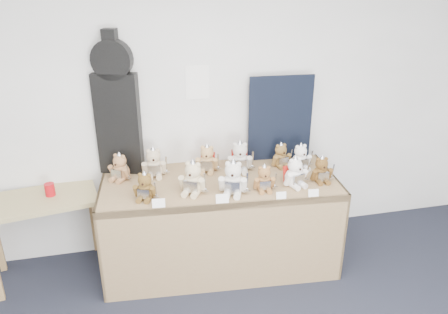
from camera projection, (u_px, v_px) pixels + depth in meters
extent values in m
plane|color=silver|center=(187.00, 109.00, 3.88)|extent=(6.00, 0.00, 6.00)
cube|color=white|center=(197.00, 82.00, 3.81)|extent=(0.21, 0.00, 0.30)
cube|color=olive|center=(220.00, 183.00, 3.75)|extent=(2.08, 1.00, 0.06)
cube|color=olive|center=(227.00, 249.00, 3.53)|extent=(2.01, 0.19, 0.84)
cube|color=olive|center=(106.00, 231.00, 3.77)|extent=(0.09, 0.84, 0.84)
cube|color=olive|center=(327.00, 214.00, 4.03)|extent=(0.09, 0.84, 0.84)
cube|color=#9A8653|center=(40.00, 200.00, 3.63)|extent=(0.97, 0.65, 0.04)
cube|color=#996F42|center=(99.00, 241.00, 3.74)|extent=(0.06, 0.06, 0.71)
cube|color=#996F42|center=(93.00, 217.00, 4.10)|extent=(0.06, 0.06, 0.71)
cube|color=black|center=(119.00, 124.00, 3.72)|extent=(0.39, 0.22, 0.88)
cylinder|color=black|center=(112.00, 60.00, 3.50)|extent=(0.35, 0.20, 0.33)
cube|color=black|center=(110.00, 43.00, 3.45)|extent=(0.13, 0.13, 0.22)
cube|color=black|center=(280.00, 118.00, 4.00)|extent=(0.60, 0.05, 0.80)
cylinder|color=#B70C15|center=(50.00, 190.00, 3.64)|extent=(0.08, 0.08, 0.11)
ellipsoid|color=brown|center=(146.00, 191.00, 3.41)|extent=(0.18, 0.17, 0.15)
sphere|color=brown|center=(145.00, 180.00, 3.37)|extent=(0.11, 0.11, 0.11)
cylinder|color=brown|center=(143.00, 184.00, 3.33)|extent=(0.05, 0.04, 0.04)
sphere|color=black|center=(142.00, 184.00, 3.32)|extent=(0.02, 0.02, 0.02)
sphere|color=brown|center=(140.00, 175.00, 3.36)|extent=(0.03, 0.03, 0.03)
sphere|color=brown|center=(149.00, 175.00, 3.35)|extent=(0.03, 0.03, 0.03)
cylinder|color=brown|center=(136.00, 191.00, 3.40)|extent=(0.07, 0.09, 0.11)
cylinder|color=brown|center=(154.00, 192.00, 3.38)|extent=(0.07, 0.09, 0.11)
cylinder|color=brown|center=(140.00, 199.00, 3.38)|extent=(0.07, 0.10, 0.04)
cylinder|color=brown|center=(148.00, 199.00, 3.38)|extent=(0.07, 0.10, 0.04)
cube|color=silver|center=(143.00, 194.00, 3.36)|extent=(0.09, 0.05, 0.08)
cone|color=silver|center=(144.00, 175.00, 3.35)|extent=(0.09, 0.09, 0.07)
cube|color=silver|center=(156.00, 190.00, 3.36)|extent=(0.02, 0.04, 0.15)
cube|color=silver|center=(156.00, 197.00, 3.38)|extent=(0.04, 0.02, 0.01)
ellipsoid|color=beige|center=(193.00, 184.00, 3.50)|extent=(0.23, 0.22, 0.18)
sphere|color=beige|center=(193.00, 170.00, 3.45)|extent=(0.13, 0.13, 0.13)
cylinder|color=beige|center=(191.00, 174.00, 3.41)|extent=(0.06, 0.05, 0.05)
sphere|color=black|center=(190.00, 175.00, 3.39)|extent=(0.02, 0.02, 0.02)
sphere|color=beige|center=(188.00, 164.00, 3.44)|extent=(0.04, 0.04, 0.04)
sphere|color=beige|center=(198.00, 165.00, 3.42)|extent=(0.04, 0.04, 0.04)
cylinder|color=beige|center=(182.00, 183.00, 3.50)|extent=(0.09, 0.11, 0.13)
cylinder|color=beige|center=(203.00, 185.00, 3.46)|extent=(0.09, 0.11, 0.13)
cylinder|color=beige|center=(186.00, 192.00, 3.47)|extent=(0.10, 0.13, 0.05)
cylinder|color=beige|center=(196.00, 193.00, 3.45)|extent=(0.10, 0.13, 0.05)
cube|color=silver|center=(191.00, 187.00, 3.44)|extent=(0.11, 0.07, 0.10)
cone|color=silver|center=(193.00, 164.00, 3.43)|extent=(0.11, 0.11, 0.08)
cube|color=silver|center=(205.00, 183.00, 3.43)|extent=(0.03, 0.05, 0.19)
cube|color=silver|center=(205.00, 191.00, 3.46)|extent=(0.05, 0.03, 0.01)
ellipsoid|color=silver|center=(233.00, 184.00, 3.49)|extent=(0.23, 0.21, 0.18)
sphere|color=silver|center=(233.00, 170.00, 3.44)|extent=(0.13, 0.13, 0.13)
cylinder|color=silver|center=(233.00, 174.00, 3.39)|extent=(0.06, 0.05, 0.06)
sphere|color=black|center=(232.00, 176.00, 3.37)|extent=(0.02, 0.02, 0.02)
sphere|color=silver|center=(228.00, 164.00, 3.42)|extent=(0.04, 0.04, 0.04)
sphere|color=silver|center=(239.00, 164.00, 3.41)|extent=(0.04, 0.04, 0.04)
cylinder|color=silver|center=(222.00, 184.00, 3.47)|extent=(0.08, 0.11, 0.14)
cylinder|color=silver|center=(244.00, 185.00, 3.45)|extent=(0.08, 0.11, 0.14)
cylinder|color=silver|center=(227.00, 193.00, 3.45)|extent=(0.09, 0.13, 0.06)
cylinder|color=silver|center=(237.00, 194.00, 3.44)|extent=(0.09, 0.13, 0.06)
cube|color=silver|center=(232.00, 188.00, 3.42)|extent=(0.12, 0.06, 0.10)
cone|color=silver|center=(233.00, 164.00, 3.41)|extent=(0.11, 0.11, 0.09)
cube|color=silver|center=(247.00, 183.00, 3.43)|extent=(0.03, 0.05, 0.19)
cube|color=silver|center=(247.00, 191.00, 3.45)|extent=(0.05, 0.03, 0.01)
ellipsoid|color=olive|center=(264.00, 183.00, 3.55)|extent=(0.15, 0.13, 0.14)
sphere|color=olive|center=(264.00, 172.00, 3.51)|extent=(0.10, 0.10, 0.10)
cylinder|color=olive|center=(265.00, 176.00, 3.47)|extent=(0.05, 0.03, 0.04)
sphere|color=black|center=(266.00, 176.00, 3.46)|extent=(0.02, 0.02, 0.02)
sphere|color=olive|center=(260.00, 168.00, 3.49)|extent=(0.03, 0.03, 0.03)
sphere|color=olive|center=(269.00, 168.00, 3.50)|extent=(0.03, 0.03, 0.03)
cylinder|color=olive|center=(256.00, 183.00, 3.52)|extent=(0.05, 0.08, 0.11)
cylinder|color=olive|center=(272.00, 183.00, 3.53)|extent=(0.05, 0.08, 0.11)
cylinder|color=olive|center=(261.00, 190.00, 3.51)|extent=(0.05, 0.10, 0.04)
cylinder|color=olive|center=(269.00, 190.00, 3.52)|extent=(0.05, 0.10, 0.04)
cube|color=silver|center=(265.00, 186.00, 3.49)|extent=(0.09, 0.03, 0.08)
cone|color=silver|center=(264.00, 167.00, 3.49)|extent=(0.09, 0.09, 0.07)
cube|color=silver|center=(275.00, 181.00, 3.52)|extent=(0.02, 0.04, 0.15)
cube|color=silver|center=(275.00, 187.00, 3.54)|extent=(0.04, 0.01, 0.01)
ellipsoid|color=white|center=(294.00, 177.00, 3.62)|extent=(0.20, 0.18, 0.16)
sphere|color=white|center=(295.00, 165.00, 3.57)|extent=(0.12, 0.12, 0.12)
cylinder|color=white|center=(299.00, 169.00, 3.54)|extent=(0.06, 0.04, 0.05)
sphere|color=black|center=(300.00, 169.00, 3.52)|extent=(0.02, 0.02, 0.02)
sphere|color=white|center=(292.00, 161.00, 3.54)|extent=(0.04, 0.04, 0.04)
sphere|color=white|center=(299.00, 159.00, 3.57)|extent=(0.04, 0.04, 0.04)
cylinder|color=white|center=(288.00, 179.00, 3.56)|extent=(0.07, 0.10, 0.12)
cylinder|color=white|center=(303.00, 175.00, 3.63)|extent=(0.07, 0.10, 0.12)
cylinder|color=white|center=(295.00, 186.00, 3.57)|extent=(0.08, 0.12, 0.05)
cylinder|color=white|center=(302.00, 184.00, 3.61)|extent=(0.08, 0.12, 0.05)
cube|color=silver|center=(299.00, 180.00, 3.56)|extent=(0.11, 0.05, 0.09)
cone|color=silver|center=(296.00, 160.00, 3.55)|extent=(0.10, 0.10, 0.08)
cube|color=silver|center=(307.00, 173.00, 3.62)|extent=(0.02, 0.04, 0.17)
cube|color=silver|center=(306.00, 180.00, 3.65)|extent=(0.05, 0.02, 0.01)
cube|color=#AB1913|center=(290.00, 173.00, 3.66)|extent=(0.13, 0.07, 0.15)
ellipsoid|color=brown|center=(321.00, 174.00, 3.69)|extent=(0.15, 0.13, 0.15)
sphere|color=brown|center=(322.00, 164.00, 3.65)|extent=(0.11, 0.11, 0.11)
cylinder|color=brown|center=(324.00, 167.00, 3.61)|extent=(0.05, 0.03, 0.04)
sphere|color=black|center=(324.00, 168.00, 3.60)|extent=(0.02, 0.02, 0.02)
sphere|color=brown|center=(318.00, 159.00, 3.63)|extent=(0.03, 0.03, 0.03)
sphere|color=brown|center=(326.00, 159.00, 3.64)|extent=(0.03, 0.03, 0.03)
cylinder|color=brown|center=(314.00, 175.00, 3.66)|extent=(0.04, 0.08, 0.11)
cylinder|color=brown|center=(329.00, 174.00, 3.68)|extent=(0.04, 0.08, 0.11)
cylinder|color=brown|center=(319.00, 182.00, 3.66)|extent=(0.05, 0.10, 0.04)
cylinder|color=brown|center=(326.00, 181.00, 3.67)|extent=(0.05, 0.10, 0.04)
cube|color=silver|center=(323.00, 177.00, 3.64)|extent=(0.10, 0.02, 0.08)
cone|color=silver|center=(322.00, 159.00, 3.63)|extent=(0.09, 0.09, 0.07)
cube|color=silver|center=(333.00, 172.00, 3.67)|extent=(0.01, 0.04, 0.15)
cube|color=silver|center=(332.00, 178.00, 3.69)|extent=(0.04, 0.01, 0.01)
ellipsoid|color=#C8B292|center=(154.00, 168.00, 3.79)|extent=(0.18, 0.16, 0.17)
sphere|color=#C8B292|center=(153.00, 156.00, 3.74)|extent=(0.12, 0.12, 0.12)
cylinder|color=#C8B292|center=(153.00, 159.00, 3.70)|extent=(0.05, 0.03, 0.05)
sphere|color=black|center=(153.00, 160.00, 3.68)|extent=(0.02, 0.02, 0.02)
sphere|color=#C8B292|center=(148.00, 151.00, 3.72)|extent=(0.04, 0.04, 0.04)
sphere|color=#C8B292|center=(158.00, 150.00, 3.73)|extent=(0.04, 0.04, 0.04)
cylinder|color=#C8B292|center=(145.00, 169.00, 3.75)|extent=(0.05, 0.10, 0.13)
cylinder|color=#C8B292|center=(163.00, 167.00, 3.78)|extent=(0.05, 0.10, 0.13)
cylinder|color=#C8B292|center=(150.00, 176.00, 3.75)|extent=(0.06, 0.11, 0.05)
cylinder|color=#C8B292|center=(159.00, 175.00, 3.76)|extent=(0.06, 0.11, 0.05)
cube|color=silver|center=(154.00, 171.00, 3.73)|extent=(0.11, 0.03, 0.09)
cone|color=silver|center=(153.00, 150.00, 3.72)|extent=(0.11, 0.11, 0.08)
cube|color=silver|center=(166.00, 165.00, 3.76)|extent=(0.02, 0.04, 0.18)
cube|color=silver|center=(167.00, 172.00, 3.78)|extent=(0.05, 0.01, 0.01)
ellipsoid|color=tan|center=(207.00, 164.00, 3.88)|extent=(0.19, 0.18, 0.16)
sphere|color=tan|center=(207.00, 152.00, 3.84)|extent=(0.12, 0.12, 0.12)
cylinder|color=tan|center=(207.00, 156.00, 3.80)|extent=(0.05, 0.04, 0.05)
sphere|color=black|center=(206.00, 156.00, 3.78)|extent=(0.02, 0.02, 0.02)
sphere|color=tan|center=(203.00, 148.00, 3.82)|extent=(0.04, 0.04, 0.04)
sphere|color=tan|center=(211.00, 148.00, 3.82)|extent=(0.04, 0.04, 0.04)
cylinder|color=tan|center=(198.00, 163.00, 3.86)|extent=(0.07, 0.10, 0.12)
cylinder|color=tan|center=(216.00, 164.00, 3.85)|extent=(0.07, 0.10, 0.12)
cylinder|color=tan|center=(203.00, 171.00, 3.85)|extent=(0.08, 0.11, 0.05)
cylinder|color=tan|center=(211.00, 171.00, 3.84)|extent=(0.08, 0.11, 0.05)
cube|color=silver|center=(207.00, 166.00, 3.82)|extent=(0.10, 0.05, 0.09)
cone|color=silver|center=(207.00, 147.00, 3.82)|extent=(0.10, 0.10, 0.08)
cube|color=silver|center=(218.00, 162.00, 3.83)|extent=(0.02, 0.04, 0.17)
cube|color=silver|center=(218.00, 169.00, 3.86)|extent=(0.05, 0.02, 0.01)
cube|color=#AB1913|center=(208.00, 160.00, 3.93)|extent=(0.13, 0.06, 0.14)
ellipsoid|color=beige|center=(240.00, 162.00, 3.88)|extent=(0.20, 0.18, 0.18)
sphere|color=beige|center=(240.00, 150.00, 3.84)|extent=(0.13, 0.13, 0.13)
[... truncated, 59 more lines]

